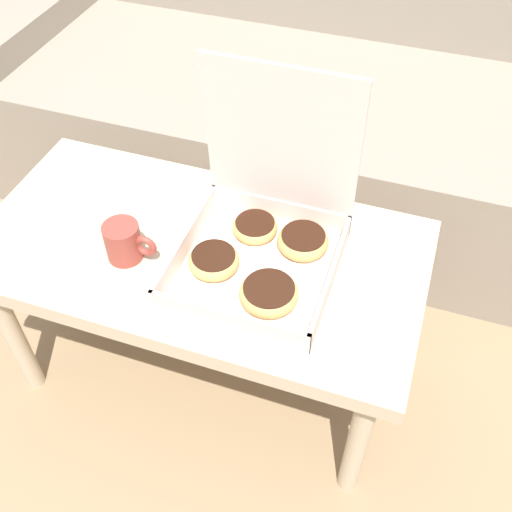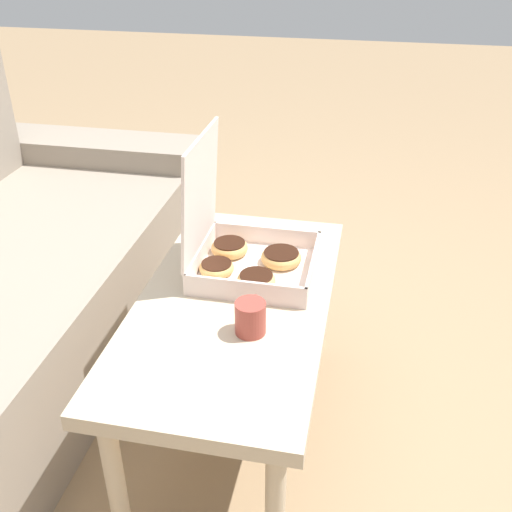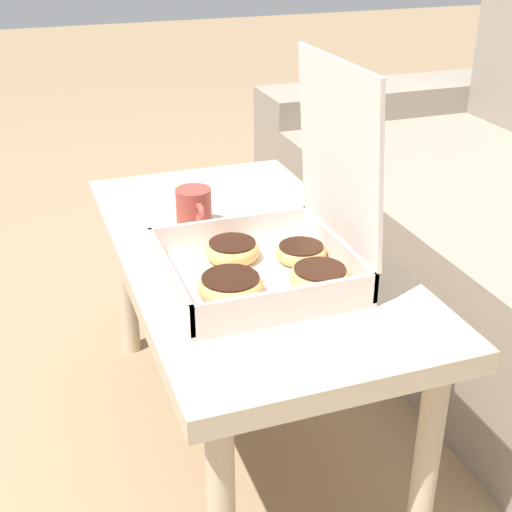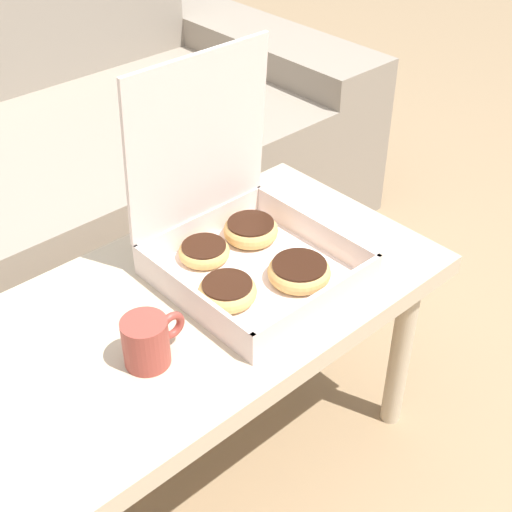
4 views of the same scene
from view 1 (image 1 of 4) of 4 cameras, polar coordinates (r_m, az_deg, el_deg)
name	(u,v)px [view 1 (image 1 of 4)]	position (r m, az deg, el deg)	size (l,w,h in m)	color
ground_plane	(216,355)	(1.63, -3.83, -9.35)	(12.00, 12.00, 0.00)	#937756
couch	(307,96)	(2.02, 4.92, 14.91)	(2.15, 0.89, 0.89)	gray
coffee_table	(200,265)	(1.29, -5.40, -0.82)	(0.94, 0.49, 0.46)	#C6B293
pastry_box	(264,239)	(1.17, 0.75, 1.64)	(0.31, 0.32, 0.38)	silver
coffee_mug	(125,242)	(1.22, -12.41, 1.32)	(0.11, 0.07, 0.08)	#993D33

